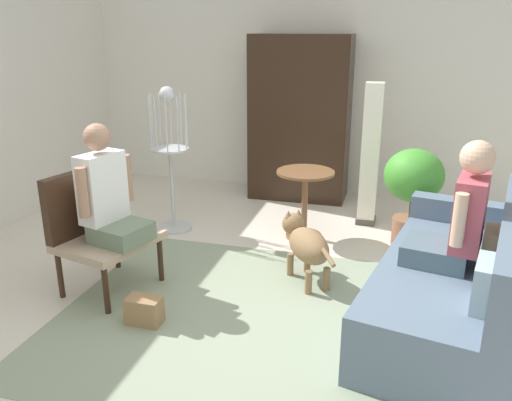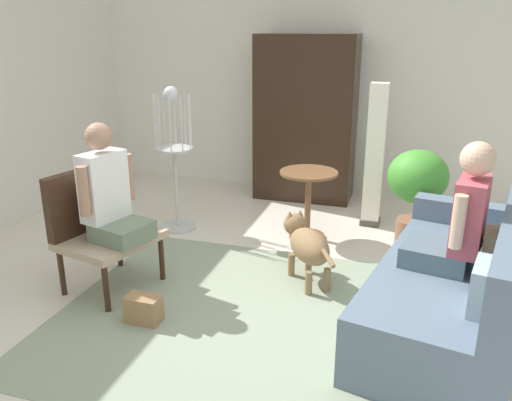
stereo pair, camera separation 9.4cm
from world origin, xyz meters
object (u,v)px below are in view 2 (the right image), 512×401
Objects in this scene: armchair at (98,221)px; round_end_table at (308,196)px; potted_plant at (417,186)px; handbag at (143,309)px; person_on_armchair at (109,193)px; couch at (458,287)px; column_lamp at (375,157)px; bird_cage_stand at (175,163)px; person_on_couch at (459,220)px; armoire_cabinet at (306,119)px; dog at (307,244)px.

round_end_table is (1.39, 1.42, -0.11)m from armchair.
potted_plant is 2.66m from handbag.
potted_plant is at bearing 34.50° from person_on_armchair.
couch is 1.43× the size of column_lamp.
couch is 2.89m from bird_cage_stand.
potted_plant is (-0.26, 1.36, -0.19)m from person_on_couch.
bird_cage_stand is at bearing 107.65° from handbag.
person_on_couch reaches higher than handbag.
armoire_cabinet is (-1.30, 1.22, 0.35)m from potted_plant.
armoire_cabinet is (1.08, 2.71, 0.41)m from armchair.
armoire_cabinet reaches higher than couch.
person_on_armchair is 0.46× the size of armoire_cabinet.
round_end_table is (-1.25, 1.30, -0.36)m from person_on_couch.
couch is 1.10× the size of armoire_cabinet.
dog is at bearing -129.84° from potted_plant.
armoire_cabinet is at bearing 68.30° from armchair.
potted_plant is (2.38, 1.49, 0.07)m from armchair.
couch is at bearing -77.07° from potted_plant.
potted_plant is 0.67m from column_lamp.
person_on_armchair is at bearing 139.25° from handbag.
person_on_couch is at bearing -79.26° from potted_plant.
armoire_cabinet reaches higher than handbag.
round_end_table is 2.77× the size of handbag.
bird_cage_stand is 1.77m from armoire_cabinet.
person_on_armchair is 2.71m from column_lamp.
person_on_armchair reaches higher than couch.
dog is at bearing 159.85° from person_on_couch.
couch is 1.45× the size of bird_cage_stand.
person_on_couch is 2.49m from person_on_armchair.
column_lamp is (0.38, 1.47, 0.40)m from dog.
armoire_cabinet reaches higher than round_end_table.
column_lamp is at bearing 111.75° from couch.
person_on_couch is at bearing 15.27° from handbag.
potted_plant is at bearing 3.88° from round_end_table.
couch is 2.45× the size of person_on_couch.
armchair is 1.29m from bird_cage_stand.
handbag is (-1.77, -1.92, -0.51)m from potted_plant.
armchair is 1.09× the size of person_on_couch.
armoire_cabinet is at bearing 121.13° from person_on_couch.
person_on_couch is 1.40m from potted_plant.
armoire_cabinet reaches higher than bird_cage_stand.
potted_plant is at bearing 100.74° from person_on_couch.
column_lamp is at bearing 48.45° from person_on_armchair.
armoire_cabinet is (0.93, 2.75, 0.16)m from person_on_armchair.
person_on_couch is at bearing -69.76° from column_lamp.
handbag is at bearing -72.35° from bird_cage_stand.
handbag is (-1.35, -2.42, -0.63)m from column_lamp.
person_on_armchair is 1.32m from bird_cage_stand.
couch is at bearing 13.41° from person_on_couch.
potted_plant is 1.81m from armoire_cabinet.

